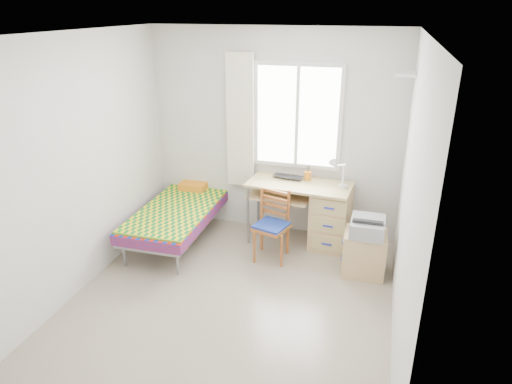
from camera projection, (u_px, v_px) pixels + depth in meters
The scene contains 17 objects.
floor at pixel (231, 299), 4.71m from camera, with size 3.50×3.50×0.00m, color #BCAD93.
ceiling at pixel (224, 33), 3.72m from camera, with size 3.50×3.50×0.00m, color white.
wall_back at pixel (274, 134), 5.77m from camera, with size 3.20×3.20×0.00m, color silver.
wall_left at pixel (79, 166), 4.62m from camera, with size 3.50×3.50×0.00m, color silver.
wall_right at pixel (409, 201), 3.80m from camera, with size 3.50×3.50×0.00m, color silver.
window at pixel (297, 117), 5.58m from camera, with size 1.10×0.04×1.30m.
curtain at pixel (240, 122), 5.76m from camera, with size 0.35×0.05×1.70m, color #EFE7C6.
floating_shelf at pixel (405, 74), 4.75m from camera, with size 0.20×0.32×0.03m, color white.
bed at pixel (182, 209), 5.86m from camera, with size 0.87×1.83×0.79m.
desk at pixel (325, 213), 5.64m from camera, with size 1.30×0.67×0.79m.
chair at pixel (273, 221), 5.35m from camera, with size 0.45×0.45×0.84m.
cabinet at pixel (364, 253), 5.09m from camera, with size 0.48×0.43×0.50m.
printer at pixel (368, 226), 4.94m from camera, with size 0.36×0.42×0.18m.
laptop at pixel (286, 178), 5.70m from camera, with size 0.38×0.24×0.03m, color black.
pen_cup at pixel (308, 176), 5.69m from camera, with size 0.09×0.09×0.11m, color orange.
task_lamp at pixel (338, 170), 5.29m from camera, with size 0.22×0.32×0.40m.
book at pixel (287, 196), 5.73m from camera, with size 0.16×0.22×0.02m, color gray.
Camera 1 is at (1.33, -3.71, 2.82)m, focal length 32.00 mm.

